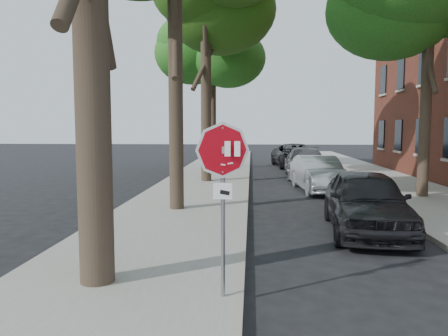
{
  "coord_description": "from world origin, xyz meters",
  "views": [
    {
      "loc": [
        -0.29,
        -6.33,
        2.66
      ],
      "look_at": [
        -0.69,
        0.05,
        2.05
      ],
      "focal_mm": 35.0,
      "sensor_mm": 36.0,
      "label": 1
    }
  ],
  "objects_px": {
    "car_b": "(318,174)",
    "car_d": "(295,155)",
    "tree_mid_b": "(205,10)",
    "tree_far": "(213,53)",
    "stop_sign": "(223,175)",
    "car_a": "(366,201)",
    "car_c": "(306,163)"
  },
  "relations": [
    {
      "from": "car_b",
      "to": "car_d",
      "type": "height_order",
      "value": "car_d"
    },
    {
      "from": "car_d",
      "to": "car_b",
      "type": "bearing_deg",
      "value": -95.71
    },
    {
      "from": "car_b",
      "to": "car_d",
      "type": "xyz_separation_m",
      "value": [
        0.14,
        10.86,
        0.04
      ]
    },
    {
      "from": "tree_mid_b",
      "to": "car_b",
      "type": "xyz_separation_m",
      "value": [
        4.89,
        -2.43,
        -7.27
      ]
    },
    {
      "from": "tree_far",
      "to": "car_d",
      "type": "relative_size",
      "value": 1.68
    },
    {
      "from": "stop_sign",
      "to": "car_d",
      "type": "relative_size",
      "value": 0.47
    },
    {
      "from": "car_a",
      "to": "car_d",
      "type": "height_order",
      "value": "car_a"
    },
    {
      "from": "car_c",
      "to": "car_a",
      "type": "bearing_deg",
      "value": -87.77
    },
    {
      "from": "car_a",
      "to": "car_d",
      "type": "relative_size",
      "value": 0.83
    },
    {
      "from": "stop_sign",
      "to": "tree_far",
      "type": "relative_size",
      "value": 0.28
    },
    {
      "from": "car_c",
      "to": "car_b",
      "type": "bearing_deg",
      "value": -89.25
    },
    {
      "from": "tree_mid_b",
      "to": "car_b",
      "type": "height_order",
      "value": "tree_mid_b"
    },
    {
      "from": "tree_far",
      "to": "car_b",
      "type": "xyz_separation_m",
      "value": [
        5.18,
        -9.42,
        -6.49
      ]
    },
    {
      "from": "car_b",
      "to": "car_a",
      "type": "bearing_deg",
      "value": -94.93
    },
    {
      "from": "tree_mid_b",
      "to": "car_d",
      "type": "bearing_deg",
      "value": 59.2
    },
    {
      "from": "car_c",
      "to": "tree_far",
      "type": "bearing_deg",
      "value": 143.38
    },
    {
      "from": "car_a",
      "to": "tree_mid_b",
      "type": "bearing_deg",
      "value": 123.13
    },
    {
      "from": "tree_far",
      "to": "car_d",
      "type": "xyz_separation_m",
      "value": [
        5.32,
        1.44,
        -6.44
      ]
    },
    {
      "from": "car_a",
      "to": "car_c",
      "type": "distance_m",
      "value": 12.15
    },
    {
      "from": "tree_far",
      "to": "car_b",
      "type": "bearing_deg",
      "value": -61.17
    },
    {
      "from": "car_b",
      "to": "stop_sign",
      "type": "bearing_deg",
      "value": -111.16
    },
    {
      "from": "car_c",
      "to": "car_d",
      "type": "xyz_separation_m",
      "value": [
        0.01,
        5.71,
        0.01
      ]
    },
    {
      "from": "car_a",
      "to": "car_b",
      "type": "relative_size",
      "value": 1.05
    },
    {
      "from": "tree_far",
      "to": "car_a",
      "type": "height_order",
      "value": "tree_far"
    },
    {
      "from": "car_c",
      "to": "car_d",
      "type": "distance_m",
      "value": 5.71
    },
    {
      "from": "car_a",
      "to": "car_d",
      "type": "bearing_deg",
      "value": 95.09
    },
    {
      "from": "stop_sign",
      "to": "tree_mid_b",
      "type": "height_order",
      "value": "tree_mid_b"
    },
    {
      "from": "car_c",
      "to": "car_d",
      "type": "relative_size",
      "value": 0.95
    },
    {
      "from": "car_a",
      "to": "car_c",
      "type": "height_order",
      "value": "car_a"
    },
    {
      "from": "stop_sign",
      "to": "car_a",
      "type": "distance_m",
      "value": 5.87
    },
    {
      "from": "tree_mid_b",
      "to": "tree_far",
      "type": "height_order",
      "value": "tree_mid_b"
    },
    {
      "from": "stop_sign",
      "to": "car_c",
      "type": "bearing_deg",
      "value": 78.96
    }
  ]
}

